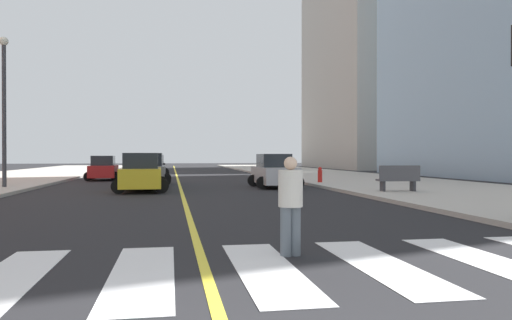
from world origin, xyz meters
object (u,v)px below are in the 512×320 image
(park_bench, at_px, (398,179))
(fire_hydrant, at_px, (320,175))
(car_red_second, at_px, (104,169))
(street_lamp, at_px, (4,98))
(car_silver_third, at_px, (275,172))
(car_yellow_fourth, at_px, (141,174))
(car_gray_fifth, at_px, (148,170))
(pedestrian_crossing, at_px, (291,201))
(car_black_nearest, at_px, (154,166))

(park_bench, bearing_deg, fire_hydrant, 13.82)
(car_red_second, relative_size, park_bench, 2.07)
(park_bench, bearing_deg, street_lamp, 75.93)
(car_silver_third, relative_size, park_bench, 2.19)
(car_silver_third, height_order, car_yellow_fourth, car_yellow_fourth)
(car_silver_third, distance_m, car_gray_fifth, 7.44)
(car_yellow_fourth, bearing_deg, street_lamp, 159.17)
(street_lamp, bearing_deg, pedestrian_crossing, -60.93)
(fire_hydrant, bearing_deg, street_lamp, -175.09)
(car_gray_fifth, height_order, street_lamp, street_lamp)
(car_gray_fifth, bearing_deg, park_bench, -38.68)
(car_red_second, relative_size, car_yellow_fourth, 0.93)
(car_yellow_fourth, xyz_separation_m, car_gray_fifth, (0.11, 5.12, 0.01))
(car_gray_fifth, relative_size, pedestrian_crossing, 2.47)
(fire_hydrant, xyz_separation_m, street_lamp, (-16.72, -1.44, 3.96))
(park_bench, xyz_separation_m, fire_hydrant, (-1.17, 7.67, -0.11))
(car_black_nearest, bearing_deg, pedestrian_crossing, -85.79)
(car_yellow_fourth, distance_m, park_bench, 11.75)
(car_red_second, bearing_deg, fire_hydrant, -32.07)
(car_gray_fifth, xyz_separation_m, pedestrian_crossing, (3.25, -20.93, 0.06))
(car_yellow_fourth, distance_m, car_gray_fifth, 5.12)
(car_yellow_fourth, xyz_separation_m, pedestrian_crossing, (3.37, -15.81, 0.07))
(park_bench, bearing_deg, car_silver_third, 41.96)
(car_silver_third, height_order, park_bench, car_silver_third)
(street_lamp, bearing_deg, fire_hydrant, 4.91)
(car_black_nearest, xyz_separation_m, car_gray_fifth, (0.12, -14.56, 0.04))
(car_yellow_fourth, distance_m, pedestrian_crossing, 16.17)
(car_yellow_fourth, height_order, fire_hydrant, car_yellow_fourth)
(car_yellow_fourth, bearing_deg, car_silver_third, 14.59)
(fire_hydrant, bearing_deg, car_gray_fifth, 172.73)
(car_red_second, xyz_separation_m, park_bench, (14.32, -15.46, -0.10))
(car_black_nearest, height_order, fire_hydrant, car_black_nearest)
(car_yellow_fourth, height_order, car_gray_fifth, car_gray_fifth)
(car_silver_third, bearing_deg, car_yellow_fourth, 14.41)
(car_black_nearest, xyz_separation_m, pedestrian_crossing, (3.38, -35.50, 0.10))
(car_gray_fifth, xyz_separation_m, street_lamp, (-6.89, -2.69, 3.68))
(park_bench, bearing_deg, pedestrian_crossing, 152.31)
(car_black_nearest, bearing_deg, fire_hydrant, -59.04)
(car_red_second, height_order, pedestrian_crossing, car_red_second)
(pedestrian_crossing, distance_m, street_lamp, 21.18)
(car_red_second, bearing_deg, car_gray_fifth, -64.48)
(fire_hydrant, bearing_deg, car_yellow_fourth, -158.76)
(car_yellow_fourth, height_order, park_bench, car_yellow_fourth)
(car_silver_third, relative_size, car_yellow_fourth, 0.98)
(car_gray_fifth, bearing_deg, car_red_second, 117.33)
(car_silver_third, relative_size, street_lamp, 0.54)
(car_gray_fifth, xyz_separation_m, park_bench, (11.00, -8.93, -0.17))
(car_red_second, relative_size, car_gray_fifth, 0.93)
(car_red_second, distance_m, street_lamp, 10.58)
(car_silver_third, distance_m, street_lamp, 14.10)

